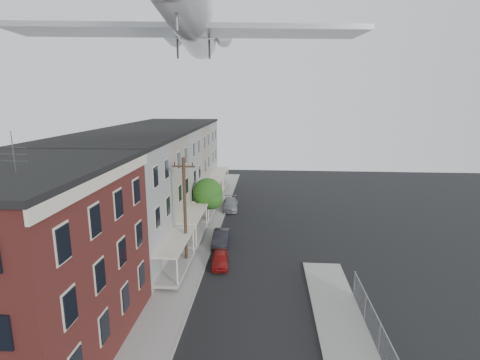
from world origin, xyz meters
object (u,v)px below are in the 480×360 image
object	(u,v)px
car_near	(220,259)
airplane	(192,21)
utility_pole	(185,211)
street_tree	(209,195)
car_far	(230,204)
car_mid	(221,238)

from	to	relation	value
car_near	airplane	world-z (taller)	airplane
utility_pole	street_tree	size ratio (longest dim) A/B	1.73
street_tree	car_far	world-z (taller)	street_tree
car_far	airplane	xyz separation A→B (m)	(-1.79, -11.98, 19.01)
utility_pole	street_tree	distance (m)	10.00
airplane	utility_pole	bearing A→B (deg)	-92.90
car_near	airplane	distance (m)	19.64
car_far	airplane	distance (m)	22.54
car_near	car_far	bearing A→B (deg)	87.20
street_tree	car_near	distance (m)	10.46
utility_pole	car_near	xyz separation A→B (m)	(2.74, 0.16, -4.10)
car_near	street_tree	bearing A→B (deg)	98.40
street_tree	airplane	world-z (taller)	airplane
utility_pole	car_mid	bearing A→B (deg)	64.02
utility_pole	airplane	xyz separation A→B (m)	(0.21, 4.06, 14.99)
utility_pole	car_mid	size ratio (longest dim) A/B	2.21
utility_pole	car_near	size ratio (longest dim) A/B	2.65
utility_pole	airplane	size ratio (longest dim) A/B	0.29
car_far	street_tree	bearing A→B (deg)	-109.20
utility_pole	car_mid	xyz separation A→B (m)	(2.27, 4.66, -4.00)
utility_pole	street_tree	xyz separation A→B (m)	(0.33, 9.92, -1.22)
car_mid	car_far	xyz separation A→B (m)	(-0.27, 11.38, -0.02)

